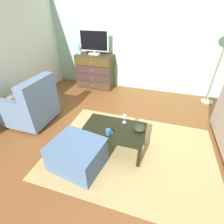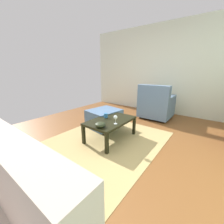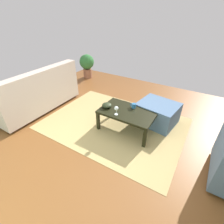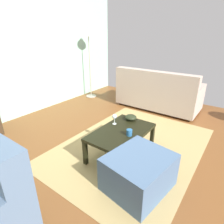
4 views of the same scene
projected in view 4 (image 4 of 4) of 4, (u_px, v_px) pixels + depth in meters
name	position (u px, v px, depth m)	size (l,w,h in m)	color
ground_plane	(114.00, 149.00, 2.90)	(5.68, 5.14, 0.05)	brown
wall_accent_rear	(17.00, 51.00, 3.63)	(5.68, 0.12, 2.61)	#9BC9AE
area_rug	(132.00, 146.00, 2.93)	(2.60, 1.90, 0.01)	tan
coffee_table	(121.00, 134.00, 2.59)	(0.96, 0.60, 0.39)	black
wine_glass	(115.00, 117.00, 2.72)	(0.07, 0.07, 0.16)	silver
mug	(129.00, 132.00, 2.44)	(0.11, 0.08, 0.08)	#296195
bowl_decorative	(131.00, 117.00, 2.88)	(0.18, 0.18, 0.08)	#252C19
couch_large	(157.00, 94.00, 4.27)	(0.85, 1.82, 0.90)	#332319
ottoman	(139.00, 172.00, 2.08)	(0.70, 0.60, 0.41)	slate
standing_lamp	(89.00, 39.00, 4.61)	(0.32, 0.32, 1.74)	#A59E8C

